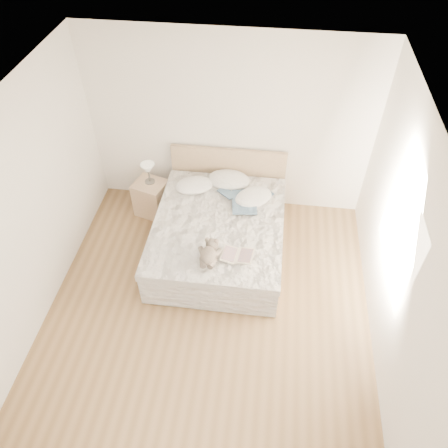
{
  "coord_description": "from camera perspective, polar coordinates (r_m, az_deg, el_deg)",
  "views": [
    {
      "loc": [
        0.59,
        -2.96,
        4.67
      ],
      "look_at": [
        0.08,
        1.05,
        0.62
      ],
      "focal_mm": 35.0,
      "sensor_mm": 36.0,
      "label": 1
    }
  ],
  "objects": [
    {
      "name": "pillow_right",
      "position": [
        6.1,
        3.88,
        3.56
      ],
      "size": [
        0.66,
        0.62,
        0.16
      ],
      "primitive_type": "ellipsoid",
      "rotation": [
        0.0,
        0.0,
        0.6
      ],
      "color": "white",
      "rests_on": "bed"
    },
    {
      "name": "teddy_bear",
      "position": [
        5.28,
        -2.07,
        -4.62
      ],
      "size": [
        0.26,
        0.36,
        0.19
      ],
      "primitive_type": null,
      "rotation": [
        0.0,
        0.0,
        -0.0
      ],
      "color": "#685B4E",
      "rests_on": "bed"
    },
    {
      "name": "wall_left",
      "position": [
        5.15,
        -25.25,
        -0.38
      ],
      "size": [
        0.02,
        4.5,
        2.7
      ],
      "primitive_type": "cube",
      "color": "white",
      "rests_on": "ground"
    },
    {
      "name": "pillow_middle",
      "position": [
        6.38,
        0.6,
        5.81
      ],
      "size": [
        0.64,
        0.46,
        0.19
      ],
      "primitive_type": "ellipsoid",
      "rotation": [
        0.0,
        0.0,
        -0.05
      ],
      "color": "white",
      "rests_on": "bed"
    },
    {
      "name": "floor",
      "position": [
        5.56,
        -2.25,
        -12.12
      ],
      "size": [
        4.0,
        4.5,
        0.0
      ],
      "primitive_type": "cube",
      "color": "brown",
      "rests_on": "ground"
    },
    {
      "name": "blouse",
      "position": [
        6.03,
        2.68,
        2.89
      ],
      "size": [
        0.6,
        0.63,
        0.02
      ],
      "primitive_type": null,
      "rotation": [
        0.0,
        0.0,
        0.12
      ],
      "color": "#344C65",
      "rests_on": "bed"
    },
    {
      "name": "pillow_left",
      "position": [
        6.29,
        -3.9,
        5.08
      ],
      "size": [
        0.63,
        0.54,
        0.16
      ],
      "primitive_type": "ellipsoid",
      "rotation": [
        0.0,
        0.0,
        0.34
      ],
      "color": "white",
      "rests_on": "bed"
    },
    {
      "name": "table_lamp",
      "position": [
        6.41,
        -9.89,
        7.04
      ],
      "size": [
        0.26,
        0.26,
        0.32
      ],
      "color": "#47433D",
      "rests_on": "nightstand"
    },
    {
      "name": "nightstand",
      "position": [
        6.71,
        -9.45,
        3.4
      ],
      "size": [
        0.54,
        0.51,
        0.56
      ],
      "primitive_type": "cube",
      "rotation": [
        0.0,
        0.0,
        -0.29
      ],
      "color": "tan",
      "rests_on": "floor"
    },
    {
      "name": "wall_back",
      "position": [
        6.21,
        0.68,
        12.7
      ],
      "size": [
        4.0,
        0.02,
        2.7
      ],
      "primitive_type": "cube",
      "color": "white",
      "rests_on": "ground"
    },
    {
      "name": "childrens_book",
      "position": [
        5.34,
        1.76,
        -4.12
      ],
      "size": [
        0.43,
        0.32,
        0.03
      ],
      "primitive_type": "cube",
      "rotation": [
        0.0,
        0.0,
        -0.13
      ],
      "color": "#F0E3C5",
      "rests_on": "bed"
    },
    {
      "name": "window",
      "position": [
        4.79,
        22.02,
        -1.32
      ],
      "size": [
        0.02,
        1.3,
        1.1
      ],
      "primitive_type": "cube",
      "color": "white",
      "rests_on": "wall_right"
    },
    {
      "name": "ceiling",
      "position": [
        3.61,
        -3.47,
        11.85
      ],
      "size": [
        4.0,
        4.5,
        0.0
      ],
      "primitive_type": "cube",
      "color": "white",
      "rests_on": "ground"
    },
    {
      "name": "bed",
      "position": [
        6.06,
        -0.59,
        -1.09
      ],
      "size": [
        1.72,
        2.14,
        1.0
      ],
      "color": "tan",
      "rests_on": "floor"
    },
    {
      "name": "wall_right",
      "position": [
        4.67,
        22.37,
        -4.83
      ],
      "size": [
        0.02,
        4.5,
        2.7
      ],
      "primitive_type": "cube",
      "color": "white",
      "rests_on": "ground"
    },
    {
      "name": "photo_book",
      "position": [
        6.28,
        -4.59,
        4.78
      ],
      "size": [
        0.34,
        0.3,
        0.02
      ],
      "primitive_type": "cube",
      "rotation": [
        0.0,
        0.0,
        0.45
      ],
      "color": "white",
      "rests_on": "bed"
    }
  ]
}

